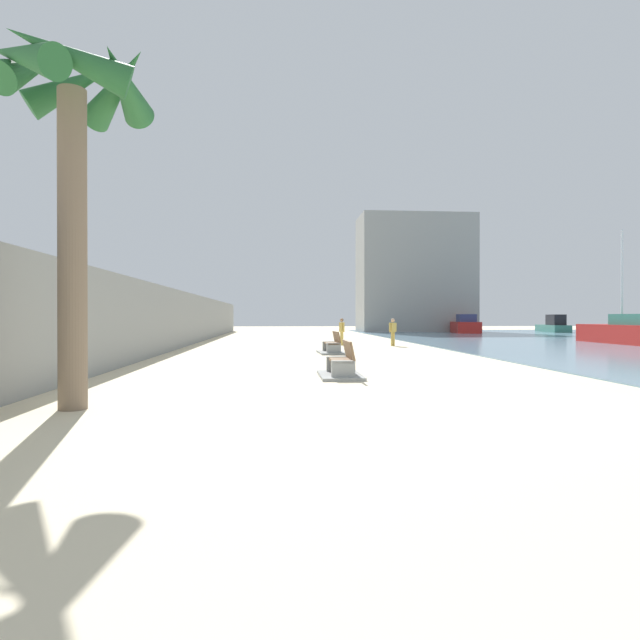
# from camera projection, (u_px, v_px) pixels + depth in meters

# --- Properties ---
(ground_plane) EXTENTS (120.00, 120.00, 0.00)m
(ground_plane) POSITION_uv_depth(u_px,v_px,m) (319.00, 347.00, 27.78)
(ground_plane) COLOR beige
(seawall) EXTENTS (0.80, 64.00, 2.96)m
(seawall) POSITION_uv_depth(u_px,v_px,m) (174.00, 319.00, 27.17)
(seawall) COLOR gray
(seawall) RESTS_ON ground
(palm_tree) EXTENTS (2.90, 2.95, 6.73)m
(palm_tree) POSITION_uv_depth(u_px,v_px,m) (74.00, 121.00, 9.11)
(palm_tree) COLOR #7A6651
(palm_tree) RESTS_ON ground
(bench_near) EXTENTS (1.11, 2.11, 0.98)m
(bench_near) POSITION_uv_depth(u_px,v_px,m) (341.00, 368.00, 14.07)
(bench_near) COLOR gray
(bench_near) RESTS_ON ground
(bench_far) EXTENTS (1.18, 2.14, 0.98)m
(bench_far) POSITION_uv_depth(u_px,v_px,m) (332.00, 348.00, 23.07)
(bench_far) COLOR gray
(bench_far) RESTS_ON ground
(person_walking) EXTENTS (0.47, 0.32, 1.52)m
(person_walking) POSITION_uv_depth(u_px,v_px,m) (393.00, 330.00, 29.00)
(person_walking) COLOR gold
(person_walking) RESTS_ON ground
(person_standing) EXTENTS (0.29, 0.50, 1.53)m
(person_standing) POSITION_uv_depth(u_px,v_px,m) (342.00, 330.00, 29.66)
(person_standing) COLOR gold
(person_standing) RESTS_ON ground
(boat_far_right) EXTENTS (3.11, 5.71, 1.82)m
(boat_far_right) POSITION_uv_depth(u_px,v_px,m) (465.00, 326.00, 51.76)
(boat_far_right) COLOR red
(boat_far_right) RESTS_ON water_bay
(boat_nearest) EXTENTS (2.68, 6.30, 1.80)m
(boat_nearest) POSITION_uv_depth(u_px,v_px,m) (554.00, 326.00, 54.54)
(boat_nearest) COLOR #337060
(boat_nearest) RESTS_ON water_bay
(boat_distant) EXTENTS (2.40, 7.06, 6.75)m
(boat_distant) POSITION_uv_depth(u_px,v_px,m) (627.00, 332.00, 30.77)
(boat_distant) COLOR red
(boat_distant) RESTS_ON water_bay
(harbor_building) EXTENTS (12.00, 6.00, 12.41)m
(harbor_building) POSITION_uv_depth(u_px,v_px,m) (415.00, 274.00, 56.67)
(harbor_building) COLOR gray
(harbor_building) RESTS_ON ground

